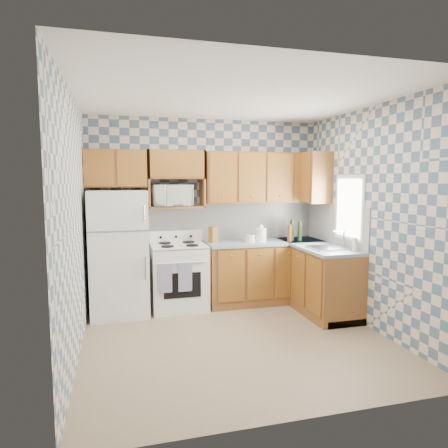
{
  "coord_description": "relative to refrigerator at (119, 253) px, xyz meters",
  "views": [
    {
      "loc": [
        -1.27,
        -4.21,
        1.81
      ],
      "look_at": [
        0.05,
        0.75,
        1.25
      ],
      "focal_mm": 32.0,
      "sensor_mm": 36.0,
      "label": 1
    }
  ],
  "objects": [
    {
      "name": "microwave_shelf",
      "position": [
        0.8,
        0.19,
        0.6
      ],
      "size": [
        0.8,
        0.33,
        0.03
      ],
      "primitive_type": "cube",
      "color": "brown",
      "rests_on": "back_wall"
    },
    {
      "name": "upper_cabinets_right",
      "position": [
        2.81,
        0.0,
        1.01
      ],
      "size": [
        0.33,
        0.7,
        0.74
      ],
      "primitive_type": "cube",
      "color": "brown",
      "rests_on": "right_wall"
    },
    {
      "name": "dish_towel_right",
      "position": [
        0.84,
        -0.32,
        -0.3
      ],
      "size": [
        0.18,
        0.02,
        0.39
      ],
      "primitive_type": "cube",
      "color": "navy",
      "rests_on": "stove_body"
    },
    {
      "name": "soap_bottle",
      "position": [
        2.89,
        -1.06,
        0.17
      ],
      "size": [
        0.06,
        0.06,
        0.17
      ],
      "primitive_type": "cylinder",
      "color": "silver",
      "rests_on": "countertop_right"
    },
    {
      "name": "sink",
      "position": [
        2.67,
        -0.8,
        0.09
      ],
      "size": [
        0.48,
        0.4,
        0.03
      ],
      "primitive_type": "cube",
      "color": "#B7B7BC",
      "rests_on": "countertop_right"
    },
    {
      "name": "upper_cabinets_back",
      "position": [
        2.1,
        0.19,
        1.01
      ],
      "size": [
        1.75,
        0.33,
        0.74
      ],
      "primitive_type": "cube",
      "color": "brown",
      "rests_on": "back_wall"
    },
    {
      "name": "base_cabinets_back",
      "position": [
        2.1,
        0.05,
        -0.4
      ],
      "size": [
        1.75,
        0.6,
        0.88
      ],
      "primitive_type": "cube",
      "color": "brown",
      "rests_on": "floor"
    },
    {
      "name": "microwave",
      "position": [
        0.73,
        0.19,
        0.76
      ],
      "size": [
        0.61,
        0.47,
        0.3
      ],
      "primitive_type": "imported",
      "rotation": [
        0.0,
        0.0,
        0.2
      ],
      "color": "white",
      "rests_on": "microwave_shelf"
    },
    {
      "name": "stove_body",
      "position": [
        0.8,
        0.03,
        -0.39
      ],
      "size": [
        0.76,
        0.65,
        0.9
      ],
      "primitive_type": "cube",
      "color": "white",
      "rests_on": "floor"
    },
    {
      "name": "food_containers",
      "position": [
        1.85,
        -0.01,
        0.13
      ],
      "size": [
        0.16,
        0.16,
        0.11
      ],
      "primitive_type": null,
      "color": "silver",
      "rests_on": "countertop_back"
    },
    {
      "name": "dish_towel_left",
      "position": [
        0.57,
        -0.32,
        -0.3
      ],
      "size": [
        0.18,
        0.02,
        0.39
      ],
      "primitive_type": "cube",
      "color": "navy",
      "rests_on": "stove_body"
    },
    {
      "name": "base_cabinets_right",
      "position": [
        2.67,
        -0.45,
        -0.4
      ],
      "size": [
        0.6,
        1.6,
        0.88
      ],
      "primitive_type": "cube",
      "color": "brown",
      "rests_on": "floor"
    },
    {
      "name": "back_wall",
      "position": [
        1.27,
        0.35,
        0.51
      ],
      "size": [
        3.4,
        0.02,
        2.7
      ],
      "primitive_type": "cube",
      "color": "slate",
      "rests_on": "ground"
    },
    {
      "name": "countertop_back",
      "position": [
        2.1,
        0.05,
        0.06
      ],
      "size": [
        1.77,
        0.63,
        0.04
      ],
      "primitive_type": "cube",
      "color": "gray",
      "rests_on": "base_cabinets_back"
    },
    {
      "name": "bottle_0",
      "position": [
        2.48,
        -0.05,
        0.23
      ],
      "size": [
        0.07,
        0.07,
        0.3
      ],
      "primitive_type": "cylinder",
      "color": "black",
      "rests_on": "countertop_back"
    },
    {
      "name": "upper_cabinets_fridge",
      "position": [
        -0.02,
        0.19,
        1.13
      ],
      "size": [
        0.82,
        0.33,
        0.5
      ],
      "primitive_type": "cube",
      "color": "brown",
      "rests_on": "back_wall"
    },
    {
      "name": "countertop_right",
      "position": [
        2.67,
        -0.45,
        0.06
      ],
      "size": [
        0.63,
        1.6,
        0.04
      ],
      "primitive_type": "cube",
      "color": "gray",
      "rests_on": "base_cabinets_right"
    },
    {
      "name": "cooktop",
      "position": [
        0.8,
        0.03,
        0.07
      ],
      "size": [
        0.76,
        0.65,
        0.02
      ],
      "primitive_type": "cube",
      "color": "silver",
      "rests_on": "stove_body"
    },
    {
      "name": "bottle_1",
      "position": [
        2.58,
        -0.11,
        0.22
      ],
      "size": [
        0.07,
        0.07,
        0.28
      ],
      "primitive_type": "cylinder",
      "color": "black",
      "rests_on": "countertop_back"
    },
    {
      "name": "floor",
      "position": [
        1.27,
        -1.25,
        -0.84
      ],
      "size": [
        3.4,
        3.4,
        0.0
      ],
      "primitive_type": "plane",
      "color": "#896F55",
      "rests_on": "ground"
    },
    {
      "name": "right_wall",
      "position": [
        2.97,
        -1.25,
        0.51
      ],
      "size": [
        0.02,
        3.2,
        2.7
      ],
      "primitive_type": "cube",
      "color": "slate",
      "rests_on": "ground"
    },
    {
      "name": "bottle_2",
      "position": [
        2.63,
        -0.01,
        0.21
      ],
      "size": [
        0.07,
        0.07,
        0.26
      ],
      "primitive_type": "cylinder",
      "color": "#5E2F14",
      "rests_on": "countertop_back"
    },
    {
      "name": "backsplash_back",
      "position": [
        1.68,
        0.34,
        0.36
      ],
      "size": [
        2.6,
        0.02,
        0.56
      ],
      "primitive_type": "cube",
      "color": "silver",
      "rests_on": "back_wall"
    },
    {
      "name": "knife_block",
      "position": [
        1.32,
        0.11,
        0.19
      ],
      "size": [
        0.13,
        0.13,
        0.22
      ],
      "primitive_type": "cube",
      "rotation": [
        0.0,
        0.0,
        0.41
      ],
      "color": "brown",
      "rests_on": "countertop_back"
    },
    {
      "name": "electric_kettle",
      "position": [
        2.01,
        -0.02,
        0.18
      ],
      "size": [
        0.16,
        0.16,
        0.2
      ],
      "primitive_type": "cylinder",
      "color": "white",
      "rests_on": "countertop_back"
    },
    {
      "name": "bottle_3",
      "position": [
        2.41,
        -0.13,
        0.2
      ],
      "size": [
        0.07,
        0.07,
        0.24
      ],
      "primitive_type": "cylinder",
      "color": "#5E2F14",
      "rests_on": "countertop_back"
    },
    {
      "name": "refrigerator",
      "position": [
        0.0,
        0.0,
        0.0
      ],
      "size": [
        0.75,
        0.7,
        1.68
      ],
      "primitive_type": "cube",
      "color": "white",
      "rests_on": "floor"
    },
    {
      "name": "window",
      "position": [
        2.96,
        -0.8,
        0.61
      ],
      "size": [
        0.02,
        0.66,
        0.86
      ],
      "primitive_type": "cube",
      "color": "silver",
      "rests_on": "right_wall"
    },
    {
      "name": "backguard",
      "position": [
        0.8,
        0.3,
        0.16
      ],
      "size": [
        0.76,
        0.08,
        0.17
      ],
      "primitive_type": "cube",
      "color": "white",
      "rests_on": "cooktop"
    },
    {
      "name": "backsplash_right",
      "position": [
        2.96,
        -0.45,
        0.36
      ],
      "size": [
        0.02,
        1.6,
        0.56
      ],
      "primitive_type": "cube",
      "color": "silver",
      "rests_on": "right_wall"
    }
  ]
}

